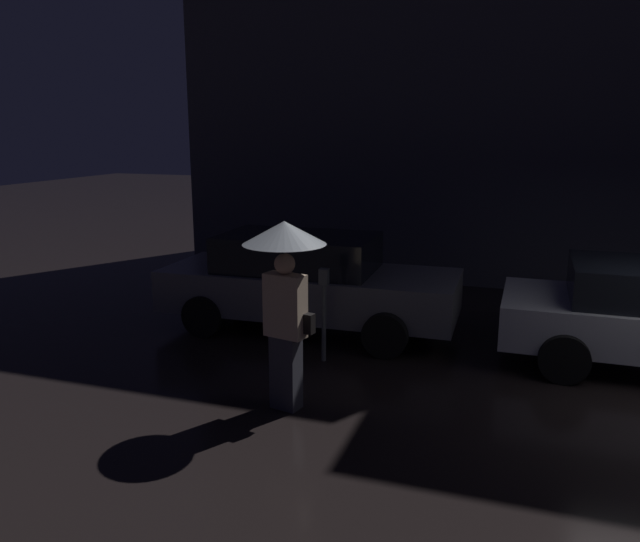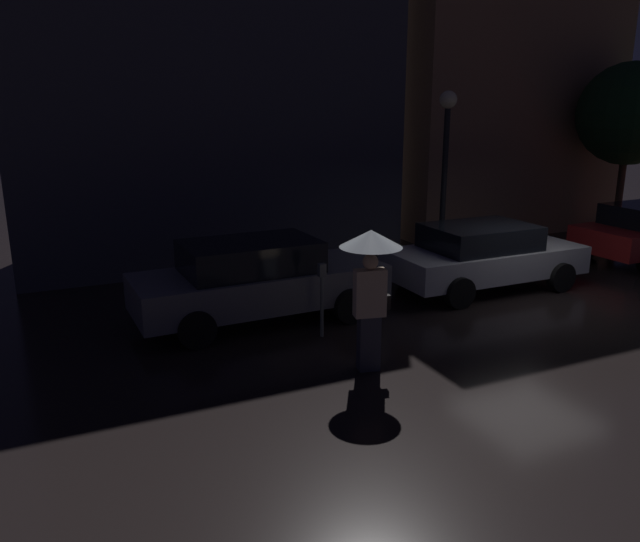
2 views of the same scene
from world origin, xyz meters
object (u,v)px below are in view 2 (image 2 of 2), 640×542
at_px(parked_car_grey, 258,279).
at_px(street_lamp_near, 446,145).
at_px(parking_meter, 322,292).
at_px(pedestrian_with_umbrella, 371,269).
at_px(parked_car_silver, 483,255).

bearing_deg(parked_car_grey, street_lamp_near, 19.86).
relative_size(parked_car_grey, parking_meter, 3.57).
relative_size(pedestrian_with_umbrella, street_lamp_near, 0.52).
height_order(pedestrian_with_umbrella, parking_meter, pedestrian_with_umbrella).
bearing_deg(parked_car_silver, parking_meter, -165.17).
bearing_deg(parked_car_silver, pedestrian_with_umbrella, -147.95).
height_order(parking_meter, street_lamp_near, street_lamp_near).
relative_size(parked_car_silver, street_lamp_near, 1.02).
xyz_separation_m(parked_car_grey, parked_car_silver, (5.01, -0.09, -0.05)).
bearing_deg(parked_car_silver, street_lamp_near, 76.55).
height_order(parked_car_grey, parked_car_silver, parked_car_grey).
xyz_separation_m(pedestrian_with_umbrella, parking_meter, (-0.06, 1.52, -0.77)).
distance_m(pedestrian_with_umbrella, parking_meter, 1.70).
height_order(parked_car_grey, street_lamp_near, street_lamp_near).
height_order(parked_car_grey, pedestrian_with_umbrella, pedestrian_with_umbrella).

